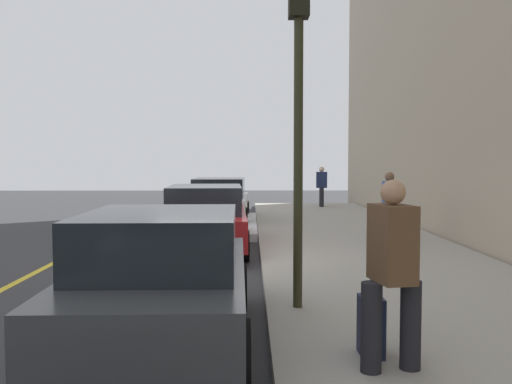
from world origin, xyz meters
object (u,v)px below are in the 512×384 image
object	(u,v)px
parked_car_red	(206,218)
traffic_light_pole	(298,77)
pedestrian_navy_coat	(322,185)
rolling_suitcase	(371,326)
parked_car_white	(220,201)
pedestrian_brown_coat	(392,270)
parked_car_charcoal	(163,278)
pedestrian_blue_coat	(389,206)

from	to	relation	value
parked_car_red	traffic_light_pole	xyz separation A→B (m)	(-5.47, -1.64, 2.39)
pedestrian_navy_coat	traffic_light_pole	bearing A→B (deg)	171.52
pedestrian_navy_coat	rolling_suitcase	bearing A→B (deg)	174.14
parked_car_white	pedestrian_navy_coat	world-z (taller)	pedestrian_navy_coat
pedestrian_brown_coat	rolling_suitcase	distance (m)	0.76
pedestrian_brown_coat	rolling_suitcase	bearing A→B (deg)	13.39
pedestrian_brown_coat	parked_car_charcoal	bearing A→B (deg)	62.76
parked_car_red	rolling_suitcase	xyz separation A→B (m)	(-7.29, -2.21, -0.31)
parked_car_red	parked_car_white	bearing A→B (deg)	-0.04
traffic_light_pole	parked_car_white	bearing A→B (deg)	8.38
parked_car_red	pedestrian_brown_coat	xyz separation A→B (m)	(-7.69, -2.31, 0.32)
pedestrian_blue_coat	traffic_light_pole	world-z (taller)	traffic_light_pole
parked_car_red	rolling_suitcase	bearing A→B (deg)	-163.12
pedestrian_brown_coat	pedestrian_blue_coat	world-z (taller)	pedestrian_brown_coat
pedestrian_navy_coat	traffic_light_pole	size ratio (longest dim) A/B	0.38
pedestrian_blue_coat	rolling_suitcase	bearing A→B (deg)	164.53
rolling_suitcase	parked_car_white	bearing A→B (deg)	9.68
pedestrian_blue_coat	rolling_suitcase	distance (m)	7.55
pedestrian_brown_coat	rolling_suitcase	xyz separation A→B (m)	(0.40, 0.09, -0.64)
pedestrian_brown_coat	pedestrian_navy_coat	bearing A→B (deg)	-5.44
parked_car_charcoal	parked_car_white	size ratio (longest dim) A/B	0.91
pedestrian_brown_coat	pedestrian_blue_coat	bearing A→B (deg)	-14.04
parked_car_red	parked_car_white	xyz separation A→B (m)	(5.66, -0.00, -0.00)
parked_car_charcoal	pedestrian_navy_coat	bearing A→B (deg)	-13.08
rolling_suitcase	pedestrian_brown_coat	bearing A→B (deg)	-166.61
parked_car_white	pedestrian_brown_coat	distance (m)	13.54
parked_car_charcoal	parked_car_white	xyz separation A→B (m)	(12.18, 0.05, 0.00)
parked_car_white	pedestrian_navy_coat	distance (m)	6.50
parked_car_charcoal	rolling_suitcase	world-z (taller)	parked_car_charcoal
parked_car_charcoal	traffic_light_pole	xyz separation A→B (m)	(1.05, -1.59, 2.39)
traffic_light_pole	parked_car_red	bearing A→B (deg)	16.73
pedestrian_navy_coat	parked_car_red	bearing A→B (deg)	159.27
rolling_suitcase	pedestrian_blue_coat	bearing A→B (deg)	-15.47
parked_car_red	pedestrian_blue_coat	world-z (taller)	pedestrian_blue_coat
parked_car_charcoal	rolling_suitcase	bearing A→B (deg)	-109.48
parked_car_charcoal	traffic_light_pole	bearing A→B (deg)	-56.54
parked_car_red	traffic_light_pole	size ratio (longest dim) A/B	1.05
parked_car_white	pedestrian_blue_coat	world-z (taller)	pedestrian_blue_coat
parked_car_red	traffic_light_pole	distance (m)	6.19
rolling_suitcase	traffic_light_pole	bearing A→B (deg)	17.33
parked_car_white	pedestrian_blue_coat	bearing A→B (deg)	-143.46
parked_car_charcoal	rolling_suitcase	xyz separation A→B (m)	(-0.76, -2.16, -0.31)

